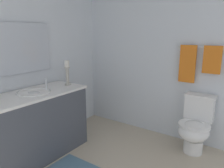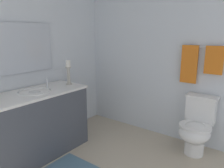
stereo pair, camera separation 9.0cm
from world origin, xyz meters
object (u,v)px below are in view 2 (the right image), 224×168
sink_basin (35,95)px  candle_holder_tall (68,72)px  vanity_cabinet (37,124)px  towel_bar (203,47)px  towel_center (214,60)px  towel_near_vanity (189,64)px  mirror (18,49)px  toilet (196,127)px

sink_basin → candle_holder_tall: (0.04, 0.52, 0.22)m
vanity_cabinet → towel_bar: towel_bar is taller
candle_holder_tall → towel_center: size_ratio=0.97×
towel_near_vanity → sink_basin: bearing=-134.4°
candle_holder_tall → towel_bar: bearing=31.4°
mirror → vanity_cabinet: bearing=-0.0°
sink_basin → towel_near_vanity: 2.02m
towel_bar → towel_near_vanity: (-0.15, -0.02, -0.23)m
sink_basin → mirror: size_ratio=0.41×
towel_bar → towel_center: 0.22m
vanity_cabinet → towel_bar: size_ratio=2.14×
sink_basin → toilet: (1.61, 1.22, -0.43)m
vanity_cabinet → toilet: bearing=37.1°
candle_holder_tall → toilet: bearing=24.0°
mirror → candle_holder_tall: (0.32, 0.52, -0.33)m
sink_basin → towel_center: bearing=40.0°
mirror → toilet: (1.89, 1.22, -0.98)m
sink_basin → towel_bar: bearing=43.0°
mirror → towel_near_vanity: size_ratio=1.95×
candle_holder_tall → toilet: 1.84m
sink_basin → candle_holder_tall: size_ratio=1.18×
toilet → towel_near_vanity: size_ratio=1.49×
towel_center → candle_holder_tall: bearing=-151.4°
vanity_cabinet → towel_center: (1.70, 1.43, 0.79)m
candle_holder_tall → toilet: (1.58, 0.70, -0.65)m
towel_near_vanity → mirror: bearing=-139.6°
mirror → towel_near_vanity: (1.68, 1.43, -0.22)m
vanity_cabinet → sink_basin: 0.38m
sink_basin → towel_bar: (1.55, 1.44, 0.57)m
toilet → towel_center: (0.08, 0.20, 0.84)m
sink_basin → candle_holder_tall: bearing=85.8°
vanity_cabinet → candle_holder_tall: bearing=85.9°
candle_holder_tall → towel_near_vanity: 1.64m
towel_near_vanity → towel_center: (0.30, 0.00, 0.07)m
candle_holder_tall → towel_near_vanity: (1.36, 0.90, 0.12)m
mirror → towel_bar: size_ratio=1.64×
mirror → candle_holder_tall: 0.69m
towel_bar → towel_near_vanity: towel_near_vanity is taller
mirror → towel_bar: bearing=38.3°
sink_basin → mirror: bearing=-179.8°
toilet → towel_bar: size_ratio=1.25×
candle_holder_tall → towel_bar: 1.80m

